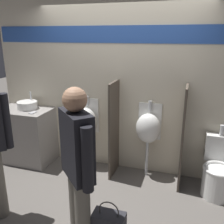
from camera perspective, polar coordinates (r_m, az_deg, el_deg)
The scene contains 11 objects.
ground_plane at distance 3.77m, azimuth -0.82°, elevation -16.19°, with size 16.00×16.00×0.00m, color #5B5651.
display_wall at distance 3.78m, azimuth 1.99°, elevation 6.37°, with size 4.12×0.07×2.70m.
sink_counter at distance 4.46m, azimuth -19.10°, elevation -5.05°, with size 0.89×0.56×0.91m.
sink_basin at distance 4.31m, azimuth -18.79°, elevation 1.51°, with size 0.32×0.32×0.26m.
cell_phone at distance 4.07m, azimuth -17.62°, elevation -0.11°, with size 0.07×0.14×0.01m.
divider_near_counter at distance 3.73m, azimuth 0.44°, elevation -4.04°, with size 0.03×0.46×1.45m.
divider_mid at distance 3.58m, azimuth 15.85°, elevation -5.64°, with size 0.03×0.46×1.45m.
urinal_near_counter at distance 3.97m, azimuth -5.97°, elevation -2.10°, with size 0.36×0.27×1.16m.
urinal_far at distance 3.70m, azimuth 8.30°, elevation -3.65°, with size 0.36×0.27×1.16m.
toilet at distance 3.72m, azimuth 23.09°, elevation -12.72°, with size 0.42×0.58×0.92m.
person_with_lanyard at distance 2.38m, azimuth -7.83°, elevation -12.10°, with size 0.45×0.43×1.66m.
Camera 1 is at (1.01, -2.98, 2.08)m, focal length 40.00 mm.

